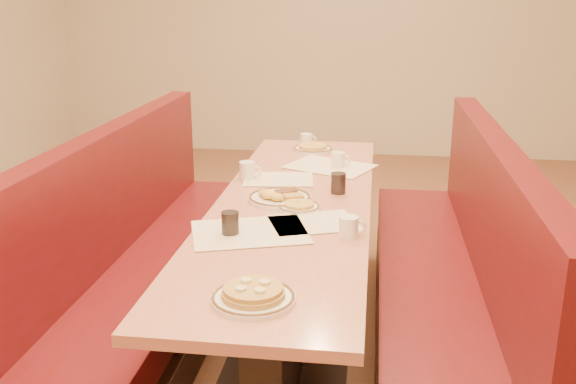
# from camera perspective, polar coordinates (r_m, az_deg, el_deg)

# --- Properties ---
(ground) EXTENTS (8.00, 8.00, 0.00)m
(ground) POSITION_cam_1_polar(r_m,az_deg,el_deg) (3.23, 0.44, -13.58)
(ground) COLOR #9E6647
(ground) RESTS_ON ground
(diner_table) EXTENTS (0.70, 2.50, 0.75)m
(diner_table) POSITION_cam_1_polar(r_m,az_deg,el_deg) (3.06, 0.45, -7.55)
(diner_table) COLOR black
(diner_table) RESTS_ON ground
(booth_left) EXTENTS (0.55, 2.50, 1.05)m
(booth_left) POSITION_cam_1_polar(r_m,az_deg,el_deg) (3.23, -12.63, -6.84)
(booth_left) COLOR #4C3326
(booth_left) RESTS_ON ground
(booth_right) EXTENTS (0.55, 2.50, 1.05)m
(booth_right) POSITION_cam_1_polar(r_m,az_deg,el_deg) (3.07, 14.31, -8.33)
(booth_right) COLOR #4C3326
(booth_right) RESTS_ON ground
(placemat_near_left) EXTENTS (0.53, 0.46, 0.00)m
(placemat_near_left) POSITION_cam_1_polar(r_m,az_deg,el_deg) (2.55, -3.42, -3.56)
(placemat_near_left) COLOR #F3E1BE
(placemat_near_left) RESTS_ON diner_table
(placemat_near_right) EXTENTS (0.42, 0.37, 0.00)m
(placemat_near_right) POSITION_cam_1_polar(r_m,az_deg,el_deg) (2.65, 2.28, -2.73)
(placemat_near_right) COLOR #F3E1BE
(placemat_near_right) RESTS_ON diner_table
(placemat_far_left) EXTENTS (0.38, 0.30, 0.00)m
(placemat_far_left) POSITION_cam_1_polar(r_m,az_deg,el_deg) (3.26, -0.86, 1.16)
(placemat_far_left) COLOR #F3E1BE
(placemat_far_left) RESTS_ON diner_table
(placemat_far_right) EXTENTS (0.53, 0.48, 0.00)m
(placemat_far_right) POSITION_cam_1_polar(r_m,az_deg,el_deg) (3.50, 3.73, 2.30)
(placemat_far_right) COLOR #F3E1BE
(placemat_far_right) RESTS_ON diner_table
(pancake_plate) EXTENTS (0.26, 0.26, 0.06)m
(pancake_plate) POSITION_cam_1_polar(r_m,az_deg,el_deg) (2.00, -3.11, -9.17)
(pancake_plate) COLOR white
(pancake_plate) RESTS_ON diner_table
(eggs_plate) EXTENTS (0.29, 0.29, 0.06)m
(eggs_plate) POSITION_cam_1_polar(r_m,az_deg,el_deg) (2.92, -0.80, -0.47)
(eggs_plate) COLOR white
(eggs_plate) RESTS_ON diner_table
(extra_plate_mid) EXTENTS (0.19, 0.19, 0.04)m
(extra_plate_mid) POSITION_cam_1_polar(r_m,az_deg,el_deg) (2.81, 0.97, -1.27)
(extra_plate_mid) COLOR white
(extra_plate_mid) RESTS_ON diner_table
(extra_plate_far) EXTENTS (0.24, 0.24, 0.05)m
(extra_plate_far) POSITION_cam_1_polar(r_m,az_deg,el_deg) (3.85, 2.21, 3.90)
(extra_plate_far) COLOR white
(extra_plate_far) RESTS_ON diner_table
(coffee_mug_a) EXTENTS (0.11, 0.08, 0.08)m
(coffee_mug_a) POSITION_cam_1_polar(r_m,az_deg,el_deg) (2.50, 5.48, -3.06)
(coffee_mug_a) COLOR white
(coffee_mug_a) RESTS_ON diner_table
(coffee_mug_b) EXTENTS (0.12, 0.08, 0.09)m
(coffee_mug_b) POSITION_cam_1_polar(r_m,az_deg,el_deg) (3.27, -3.57, 1.96)
(coffee_mug_b) COLOR white
(coffee_mug_b) RESTS_ON diner_table
(coffee_mug_c) EXTENTS (0.11, 0.08, 0.08)m
(coffee_mug_c) POSITION_cam_1_polar(r_m,az_deg,el_deg) (3.50, 4.52, 2.92)
(coffee_mug_c) COLOR white
(coffee_mug_c) RESTS_ON diner_table
(coffee_mug_d) EXTENTS (0.10, 0.07, 0.08)m
(coffee_mug_d) POSITION_cam_1_polar(r_m,az_deg,el_deg) (3.97, 1.67, 4.66)
(coffee_mug_d) COLOR white
(coffee_mug_d) RESTS_ON diner_table
(soda_tumbler_near) EXTENTS (0.07, 0.07, 0.09)m
(soda_tumbler_near) POSITION_cam_1_polar(r_m,az_deg,el_deg) (2.52, -5.16, -2.80)
(soda_tumbler_near) COLOR black
(soda_tumbler_near) RESTS_ON diner_table
(soda_tumbler_mid) EXTENTS (0.07, 0.07, 0.10)m
(soda_tumbler_mid) POSITION_cam_1_polar(r_m,az_deg,el_deg) (3.04, 4.49, 0.79)
(soda_tumbler_mid) COLOR black
(soda_tumbler_mid) RESTS_ON diner_table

